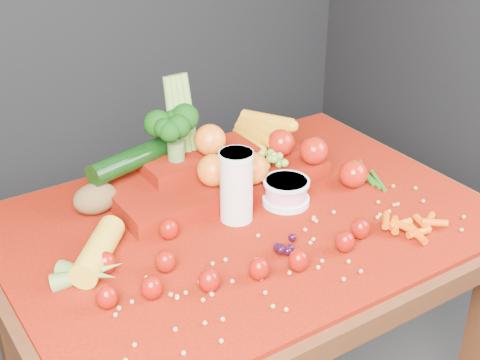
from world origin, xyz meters
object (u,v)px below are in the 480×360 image
milk_glass (236,184)px  produce_mound (220,164)px  table (245,258)px  yogurt_bowl (286,191)px

milk_glass → produce_mound: produce_mound is taller
table → produce_mound: 0.23m
yogurt_bowl → milk_glass: bearing=177.4°
milk_glass → yogurt_bowl: 0.14m
milk_glass → yogurt_bowl: size_ratio=1.50×
produce_mound → yogurt_bowl: bearing=-61.9°
table → yogurt_bowl: 0.18m
milk_glass → table: bearing=-30.8°
table → produce_mound: (0.03, 0.16, 0.17)m
table → yogurt_bowl: (0.12, 0.00, 0.14)m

